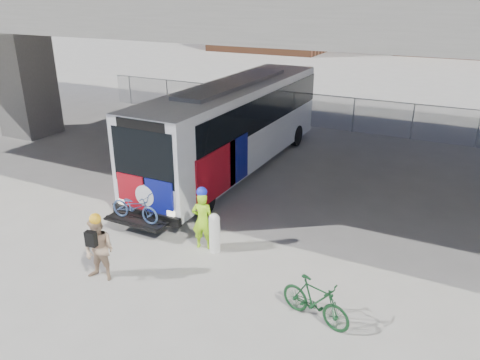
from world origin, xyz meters
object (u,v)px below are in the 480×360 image
Objects in this scene: bus at (235,120)px; bollard at (214,231)px; cyclist_hivis at (203,219)px; bike_parked at (315,301)px; cyclist_tan at (99,249)px.

bollard is (2.66, -6.37, -1.47)m from bus.
bus is at bearing -86.99° from cyclist_hivis.
bollard reaches higher than bike_parked.
cyclist_tan is at bearing 114.97° from bike_parked.
bollard is at bearing -67.30° from bus.
cyclist_hivis reaches higher than bollard.
bus is at bearing 86.25° from cyclist_tan.
bus reaches higher than cyclist_hivis.
bollard is 3.22m from cyclist_tan.
bike_parked is (6.23, -8.01, -1.57)m from bus.
bike_parked is at bearing 1.10° from cyclist_tan.
cyclist_tan is (-1.92, -2.57, 0.25)m from bollard.
bollard is 3.93m from bike_parked.
cyclist_hivis is 1.08× the size of bike_parked.
cyclist_hivis is (-0.41, 0.04, 0.28)m from bollard.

